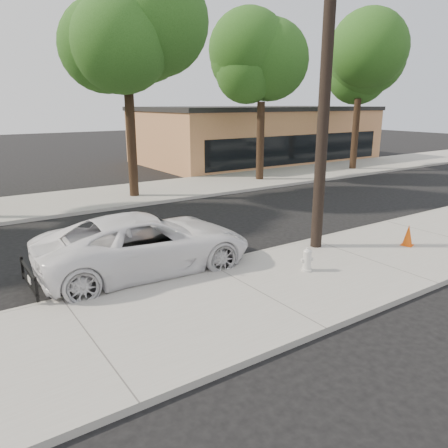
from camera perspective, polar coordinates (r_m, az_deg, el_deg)
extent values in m
plane|color=black|center=(14.03, -6.63, -3.19)|extent=(120.00, 120.00, 0.00)
cube|color=gray|center=(10.63, 4.38, -8.99)|extent=(90.00, 4.40, 0.15)
cube|color=gray|center=(21.66, -17.20, 3.11)|extent=(90.00, 5.00, 0.15)
cube|color=#9E9B93|center=(12.28, -2.04, -5.48)|extent=(90.00, 0.12, 0.16)
cube|color=#A87346|center=(35.61, 4.30, 11.51)|extent=(18.00, 10.00, 4.00)
cylinder|color=black|center=(13.30, 13.00, 15.90)|extent=(0.34, 0.34, 9.00)
cylinder|color=black|center=(21.31, -11.96, 9.95)|extent=(0.44, 0.44, 4.75)
sphere|color=#1B4313|center=(21.32, -12.60, 20.63)|extent=(4.80, 4.80, 4.80)
sphere|color=#1B4313|center=(21.29, -10.54, 24.22)|extent=(3.84, 3.84, 3.84)
cylinder|color=black|center=(25.69, 4.76, 10.74)|extent=(0.44, 0.44, 4.40)
sphere|color=#1B4313|center=(25.65, 4.96, 18.89)|extent=(4.35, 4.35, 4.35)
sphere|color=#1B4313|center=(25.78, 6.75, 21.41)|extent=(3.48, 3.48, 3.48)
cylinder|color=black|center=(31.19, 16.76, 11.17)|extent=(0.44, 0.44, 4.60)
sphere|color=#1B4313|center=(31.18, 17.33, 18.23)|extent=(4.65, 4.65, 4.65)
sphere|color=#1B4313|center=(31.47, 18.98, 20.34)|extent=(3.72, 3.72, 3.72)
imported|color=white|center=(12.03, -10.12, -2.49)|extent=(5.96, 3.03, 1.61)
cylinder|color=silver|center=(11.94, 10.72, -5.87)|extent=(0.30, 0.30, 0.06)
cylinder|color=silver|center=(11.86, 10.77, -4.85)|extent=(0.22, 0.22, 0.51)
ellipsoid|color=silver|center=(11.77, 10.84, -3.60)|extent=(0.24, 0.24, 0.17)
cylinder|color=silver|center=(11.84, 10.79, -4.62)|extent=(0.33, 0.22, 0.10)
cylinder|color=silver|center=(11.84, 10.79, -4.62)|extent=(0.18, 0.20, 0.13)
cube|color=#E1510B|center=(14.94, 22.79, -2.53)|extent=(0.43, 0.43, 0.02)
cone|color=#E1510B|center=(14.85, 22.92, -1.33)|extent=(0.38, 0.38, 0.67)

